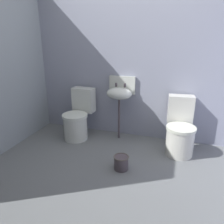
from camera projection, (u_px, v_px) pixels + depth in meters
The scene contains 6 objects.
ground_plane at pixel (104, 177), 2.70m from camera, with size 3.50×2.82×0.08m, color slate.
wall_back at pixel (131, 62), 3.42m from camera, with size 3.50×0.10×2.40m, color #8F94A8.
toilet_left at pixel (78, 118), 3.58m from camera, with size 0.43×0.62×0.78m.
toilet_right at pixel (180, 131), 3.11m from camera, with size 0.45×0.63×0.78m.
sink at pixel (120, 93), 3.41m from camera, with size 0.42×0.35×0.99m.
bucket at pixel (121, 162), 2.76m from camera, with size 0.20×0.20×0.18m.
Camera 1 is at (0.79, -2.15, 1.60)m, focal length 35.38 mm.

